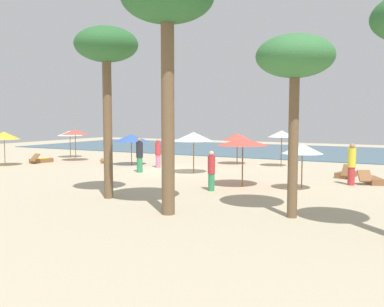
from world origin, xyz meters
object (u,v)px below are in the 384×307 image
(umbrella_3, at_px, (75,132))
(lounger_2, at_px, (372,180))
(person_0, at_px, (352,164))
(umbrella_5, at_px, (243,142))
(umbrella_0, at_px, (4,136))
(umbrella_4, at_px, (194,137))
(umbrella_6, at_px, (302,149))
(person_3, at_px, (140,155))
(umbrella_8, at_px, (131,138))
(person_2, at_px, (211,171))
(person_1, at_px, (167,145))
(lounger_1, at_px, (41,160))
(palm_2, at_px, (106,51))
(dog, at_px, (104,161))
(palm_0, at_px, (295,61))
(umbrella_2, at_px, (237,137))
(umbrella_7, at_px, (70,133))
(person_4, at_px, (158,153))
(umbrella_1, at_px, (282,134))
(palm_1, at_px, (167,5))
(lounger_0, at_px, (346,174))

(umbrella_3, relative_size, lounger_2, 1.24)
(person_0, bearing_deg, umbrella_5, -147.13)
(umbrella_0, relative_size, umbrella_4, 0.95)
(umbrella_6, bearing_deg, person_3, 170.91)
(umbrella_3, relative_size, umbrella_8, 0.98)
(person_2, bearing_deg, person_0, 41.31)
(lounger_2, distance_m, person_2, 7.90)
(person_1, bearing_deg, lounger_1, -127.94)
(person_0, relative_size, person_1, 1.00)
(umbrella_0, height_order, person_0, umbrella_0)
(palm_2, relative_size, dog, 8.30)
(lounger_2, relative_size, person_3, 0.92)
(person_0, height_order, palm_0, palm_0)
(person_2, xyz_separation_m, palm_0, (4.28, -3.13, 3.93))
(umbrella_2, distance_m, person_3, 7.19)
(umbrella_0, relative_size, umbrella_2, 1.06)
(umbrella_7, distance_m, person_4, 9.76)
(lounger_2, relative_size, person_0, 0.94)
(lounger_1, xyz_separation_m, person_0, (19.99, -0.08, 0.79))
(umbrella_7, distance_m, umbrella_8, 7.44)
(umbrella_1, relative_size, umbrella_2, 1.10)
(umbrella_3, bearing_deg, umbrella_2, 17.37)
(person_3, xyz_separation_m, palm_1, (6.83, -8.10, 5.56))
(umbrella_8, distance_m, palm_1, 15.07)
(umbrella_2, xyz_separation_m, lounger_1, (-12.13, -5.40, -1.64))
(person_0, bearing_deg, umbrella_7, 169.72)
(umbrella_0, relative_size, umbrella_1, 0.96)
(person_0, xyz_separation_m, palm_0, (-0.70, -7.51, 3.82))
(lounger_0, xyz_separation_m, person_0, (0.58, -2.51, 0.80))
(umbrella_5, bearing_deg, umbrella_7, 158.59)
(person_1, bearing_deg, lounger_2, -22.68)
(umbrella_4, bearing_deg, person_0, -1.10)
(lounger_0, distance_m, person_3, 11.12)
(umbrella_1, xyz_separation_m, lounger_1, (-15.07, -5.47, -1.88))
(umbrella_5, height_order, lounger_2, umbrella_5)
(lounger_2, bearing_deg, umbrella_4, -174.99)
(umbrella_6, bearing_deg, umbrella_4, 158.92)
(lounger_1, bearing_deg, person_2, -16.56)
(person_0, distance_m, palm_2, 11.86)
(umbrella_8, xyz_separation_m, palm_1, (9.37, -10.79, 4.79))
(umbrella_2, distance_m, palm_0, 15.13)
(palm_0, bearing_deg, umbrella_3, 151.97)
(palm_0, distance_m, palm_2, 7.11)
(umbrella_2, distance_m, umbrella_5, 8.98)
(lounger_1, xyz_separation_m, palm_2, (12.23, -7.79, 5.40))
(umbrella_2, distance_m, person_2, 10.31)
(lounger_1, height_order, palm_1, palm_1)
(umbrella_8, xyz_separation_m, lounger_1, (-6.31, -1.75, -1.58))
(umbrella_7, xyz_separation_m, palm_0, (20.16, -11.29, 2.93))
(lounger_1, relative_size, lounger_2, 1.00)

